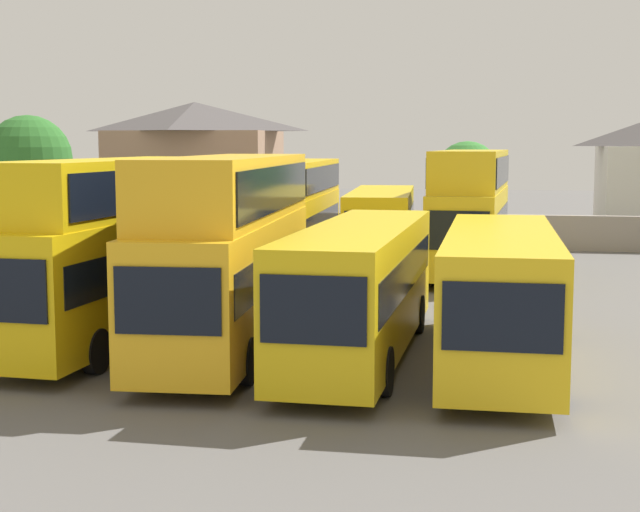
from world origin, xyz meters
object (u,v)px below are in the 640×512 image
object	(u,v)px
bus_3	(361,283)
tree_left_of_lot	(467,174)
bus_5	(296,208)
bus_6	(381,227)
bus_7	(470,206)
house_terrace_left	(195,164)
bus_4	(500,289)
tree_right_of_lot	(29,159)
bus_2	(230,242)
bus_1	(112,240)

from	to	relation	value
bus_3	tree_left_of_lot	distance (m)	28.43
bus_3	bus_5	bearing A→B (deg)	-161.16
bus_3	bus_6	distance (m)	15.57
bus_5	bus_6	bearing A→B (deg)	77.88
bus_7	house_terrace_left	bearing A→B (deg)	-133.15
bus_4	bus_5	world-z (taller)	bus_5
house_terrace_left	bus_7	bearing A→B (deg)	-47.00
bus_5	bus_7	size ratio (longest dim) A/B	1.11
house_terrace_left	tree_right_of_lot	size ratio (longest dim) A/B	1.52
tree_right_of_lot	bus_6	bearing A→B (deg)	-20.50
bus_2	bus_4	xyz separation A→B (m)	(7.04, -0.55, -0.98)
bus_2	bus_5	xyz separation A→B (m)	(-1.42, 15.76, -0.22)
bus_1	bus_2	size ratio (longest dim) A/B	0.94
bus_1	tree_right_of_lot	xyz separation A→B (m)	(-13.73, 22.09, 1.81)
bus_1	house_terrace_left	world-z (taller)	house_terrace_left
bus_2	tree_right_of_lot	size ratio (longest dim) A/B	1.68
tree_left_of_lot	tree_right_of_lot	xyz separation A→B (m)	(-22.71, -5.50, 0.88)
bus_1	bus_7	bearing A→B (deg)	151.39
bus_7	tree_left_of_lot	world-z (taller)	tree_left_of_lot
bus_1	bus_7	size ratio (longest dim) A/B	1.07
bus_5	bus_2	bearing A→B (deg)	3.17
tree_left_of_lot	bus_6	bearing A→B (deg)	-104.24
bus_3	tree_right_of_lot	size ratio (longest dim) A/B	1.66
tree_right_of_lot	bus_2	bearing A→B (deg)	-52.57
bus_6	bus_5	bearing A→B (deg)	-103.36
bus_4	tree_right_of_lot	distance (m)	33.41
bus_5	house_terrace_left	distance (m)	21.43
bus_3	house_terrace_left	size ratio (longest dim) A/B	1.09
bus_6	tree_right_of_lot	world-z (taller)	tree_right_of_lot
bus_4	bus_7	distance (m)	15.93
house_terrace_left	tree_left_of_lot	bearing A→B (deg)	-20.69
bus_3	bus_7	xyz separation A→B (m)	(2.46, 15.76, 0.96)
bus_4	house_terrace_left	world-z (taller)	house_terrace_left
tree_left_of_lot	tree_right_of_lot	size ratio (longest dim) A/B	0.80
bus_3	bus_6	world-z (taller)	bus_6
bus_6	tree_right_of_lot	xyz separation A→B (m)	(-19.47, 7.28, 2.65)
bus_2	house_terrace_left	distance (m)	36.43
bus_1	bus_4	distance (m)	10.51
bus_1	bus_3	bearing A→B (deg)	87.58
bus_2	bus_4	world-z (taller)	bus_2
bus_4	bus_7	xyz separation A→B (m)	(-1.03, 15.87, 1.00)
bus_7	bus_1	bearing A→B (deg)	-28.16
bus_4	bus_7	size ratio (longest dim) A/B	1.08
bus_5	bus_3	bearing A→B (deg)	15.09
bus_2	bus_4	distance (m)	7.13
bus_4	bus_7	world-z (taller)	bus_7
bus_3	bus_5	distance (m)	16.96
bus_1	bus_7	world-z (taller)	bus_7
bus_1	tree_right_of_lot	bearing A→B (deg)	-144.74
bus_4	bus_1	bearing A→B (deg)	-94.09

